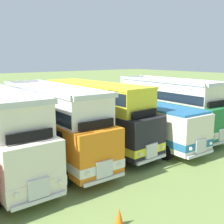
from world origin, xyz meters
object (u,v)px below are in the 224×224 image
(bus_sixth_in_row, at_px, (136,118))
(bus_seventh_in_row, at_px, (167,105))
(cone_near_end, at_px, (119,217))
(bus_fourth_in_row, at_px, (52,121))
(bus_fifth_in_row, at_px, (97,113))

(bus_sixth_in_row, relative_size, bus_seventh_in_row, 1.13)
(bus_seventh_in_row, bearing_deg, bus_sixth_in_row, 178.03)
(bus_sixth_in_row, relative_size, cone_near_end, 16.68)
(bus_fourth_in_row, distance_m, cone_near_end, 8.50)
(cone_near_end, bearing_deg, bus_sixth_in_row, 43.79)
(bus_fifth_in_row, distance_m, bus_sixth_in_row, 3.40)
(bus_fourth_in_row, relative_size, cone_near_end, 15.80)
(bus_fifth_in_row, distance_m, cone_near_end, 9.53)
(bus_seventh_in_row, distance_m, cone_near_end, 13.68)
(bus_fourth_in_row, bearing_deg, bus_fifth_in_row, -1.62)
(bus_seventh_in_row, bearing_deg, cone_near_end, -146.28)
(bus_fifth_in_row, bearing_deg, bus_fourth_in_row, 178.38)
(bus_fifth_in_row, bearing_deg, cone_near_end, -120.02)
(bus_fourth_in_row, height_order, bus_sixth_in_row, bus_fourth_in_row)
(bus_sixth_in_row, distance_m, bus_seventh_in_row, 3.36)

